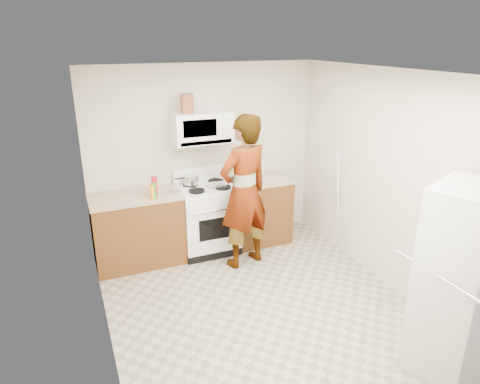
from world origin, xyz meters
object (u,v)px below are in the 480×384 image
microwave (202,127)px  saucepan (191,180)px  person (244,193)px  kettle (258,168)px  gas_range (207,217)px  fridge (466,284)px

microwave → saucepan: size_ratio=3.76×
person → kettle: 0.93m
gas_range → microwave: bearing=90.0°
person → kettle: size_ratio=9.80×
fridge → microwave: bearing=88.7°
gas_range → microwave: microwave is taller
kettle → saucepan: 1.04m
kettle → fridge: bearing=-58.0°
microwave → gas_range: bearing=-90.0°
gas_range → fridge: size_ratio=0.66×
person → kettle: person is taller
gas_range → kettle: bearing=13.7°
gas_range → microwave: (0.00, 0.13, 1.21)m
saucepan → microwave: bearing=1.8°
person → saucepan: 0.83m
gas_range → fridge: bearing=-66.5°
kettle → saucepan: bearing=-151.1°
microwave → saucepan: (-0.17, -0.01, -0.69)m
kettle → microwave: bearing=-150.5°
kettle → saucepan: kettle is taller
microwave → kettle: 1.09m
person → fridge: person is taller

